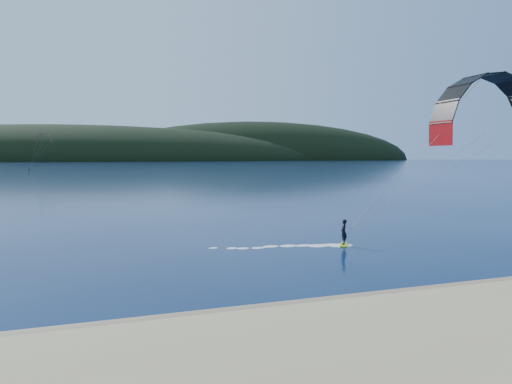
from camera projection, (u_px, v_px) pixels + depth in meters
ground at (316, 358)px, 15.35m from camera, size 1800.00×1800.00×0.00m
wet_sand at (271, 313)px, 19.61m from camera, size 220.00×2.50×0.10m
headland at (116, 161)px, 721.98m from camera, size 1200.00×310.00×140.00m
kitesurfer_near at (481, 136)px, 32.36m from camera, size 24.04×7.92×12.37m
kitesurfer_far at (44, 141)px, 192.67m from camera, size 10.96×8.28×16.17m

